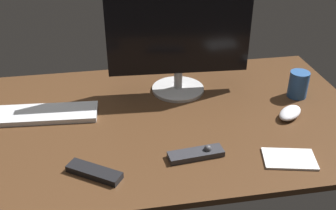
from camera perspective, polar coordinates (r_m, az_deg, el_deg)
desk at (r=140.34cm, az=-0.68°, el=-2.13°), size 140.00×84.00×2.00cm
monitor at (r=146.94cm, az=1.54°, el=10.51°), size 52.28×20.09×45.13cm
keyboard at (r=146.58cm, az=-17.07°, el=-1.21°), size 37.17×14.55×1.78cm
computer_mouse at (r=145.66cm, az=16.85°, el=-1.07°), size 12.48×11.86×3.16cm
media_remote at (r=121.62cm, az=4.08°, el=-6.88°), size 17.18×6.52×3.32cm
tv_remote at (r=116.60cm, az=-10.38°, el=-9.31°), size 16.10×12.98×1.95cm
coffee_mug at (r=158.20cm, az=17.94°, el=2.79°), size 7.19×7.19×9.99cm
notepad at (r=125.69cm, az=16.77°, el=-7.29°), size 17.03×12.88×0.66cm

